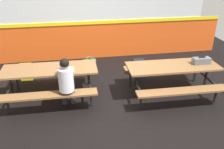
{
  "coord_description": "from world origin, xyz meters",
  "views": [
    {
      "loc": [
        -0.85,
        -4.8,
        2.94
      ],
      "look_at": [
        0.0,
        0.08,
        0.55
      ],
      "focal_mm": 38.99,
      "sensor_mm": 36.0,
      "label": 1
    }
  ],
  "objects_px": {
    "student_nearer": "(66,80)",
    "backpack_dark": "(26,72)",
    "picnic_table_left": "(50,75)",
    "tote_bag_bright": "(90,65)",
    "satchel_spare": "(138,67)",
    "picnic_table_right": "(172,72)",
    "toolbox_grey": "(201,61)"
  },
  "relations": [
    {
      "from": "picnic_table_left",
      "to": "picnic_table_right",
      "type": "bearing_deg",
      "value": -6.39
    },
    {
      "from": "backpack_dark",
      "to": "tote_bag_bright",
      "type": "distance_m",
      "value": 1.71
    },
    {
      "from": "picnic_table_left",
      "to": "backpack_dark",
      "type": "bearing_deg",
      "value": 123.77
    },
    {
      "from": "toolbox_grey",
      "to": "satchel_spare",
      "type": "relative_size",
      "value": 0.91
    },
    {
      "from": "picnic_table_right",
      "to": "student_nearer",
      "type": "bearing_deg",
      "value": -173.87
    },
    {
      "from": "student_nearer",
      "to": "backpack_dark",
      "type": "height_order",
      "value": "student_nearer"
    },
    {
      "from": "picnic_table_right",
      "to": "toolbox_grey",
      "type": "relative_size",
      "value": 5.23
    },
    {
      "from": "student_nearer",
      "to": "tote_bag_bright",
      "type": "xyz_separation_m",
      "value": [
        0.63,
        1.83,
        -0.51
      ]
    },
    {
      "from": "toolbox_grey",
      "to": "backpack_dark",
      "type": "height_order",
      "value": "toolbox_grey"
    },
    {
      "from": "student_nearer",
      "to": "backpack_dark",
      "type": "relative_size",
      "value": 2.74
    },
    {
      "from": "student_nearer",
      "to": "backpack_dark",
      "type": "xyz_separation_m",
      "value": [
        -1.07,
        1.63,
        -0.49
      ]
    },
    {
      "from": "tote_bag_bright",
      "to": "satchel_spare",
      "type": "height_order",
      "value": "satchel_spare"
    },
    {
      "from": "tote_bag_bright",
      "to": "backpack_dark",
      "type": "bearing_deg",
      "value": -173.35
    },
    {
      "from": "picnic_table_right",
      "to": "satchel_spare",
      "type": "relative_size",
      "value": 4.75
    },
    {
      "from": "picnic_table_right",
      "to": "student_nearer",
      "type": "xyz_separation_m",
      "value": [
        -2.38,
        -0.26,
        0.13
      ]
    },
    {
      "from": "picnic_table_left",
      "to": "picnic_table_right",
      "type": "relative_size",
      "value": 1.0
    },
    {
      "from": "tote_bag_bright",
      "to": "student_nearer",
      "type": "bearing_deg",
      "value": -108.96
    },
    {
      "from": "picnic_table_left",
      "to": "student_nearer",
      "type": "xyz_separation_m",
      "value": [
        0.36,
        -0.56,
        0.13
      ]
    },
    {
      "from": "picnic_table_left",
      "to": "student_nearer",
      "type": "relative_size",
      "value": 1.73
    },
    {
      "from": "picnic_table_right",
      "to": "tote_bag_bright",
      "type": "relative_size",
      "value": 4.86
    },
    {
      "from": "picnic_table_right",
      "to": "student_nearer",
      "type": "relative_size",
      "value": 1.73
    },
    {
      "from": "backpack_dark",
      "to": "picnic_table_right",
      "type": "bearing_deg",
      "value": -21.64
    },
    {
      "from": "backpack_dark",
      "to": "tote_bag_bright",
      "type": "bearing_deg",
      "value": 6.65
    },
    {
      "from": "picnic_table_right",
      "to": "student_nearer",
      "type": "height_order",
      "value": "student_nearer"
    },
    {
      "from": "student_nearer",
      "to": "satchel_spare",
      "type": "bearing_deg",
      "value": 36.69
    },
    {
      "from": "picnic_table_left",
      "to": "toolbox_grey",
      "type": "relative_size",
      "value": 5.23
    },
    {
      "from": "satchel_spare",
      "to": "tote_bag_bright",
      "type": "bearing_deg",
      "value": 163.22
    },
    {
      "from": "picnic_table_left",
      "to": "toolbox_grey",
      "type": "bearing_deg",
      "value": -5.35
    },
    {
      "from": "toolbox_grey",
      "to": "picnic_table_right",
      "type": "bearing_deg",
      "value": 178.92
    },
    {
      "from": "student_nearer",
      "to": "picnic_table_left",
      "type": "bearing_deg",
      "value": 122.69
    },
    {
      "from": "student_nearer",
      "to": "toolbox_grey",
      "type": "height_order",
      "value": "student_nearer"
    },
    {
      "from": "picnic_table_left",
      "to": "backpack_dark",
      "type": "height_order",
      "value": "picnic_table_left"
    }
  ]
}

